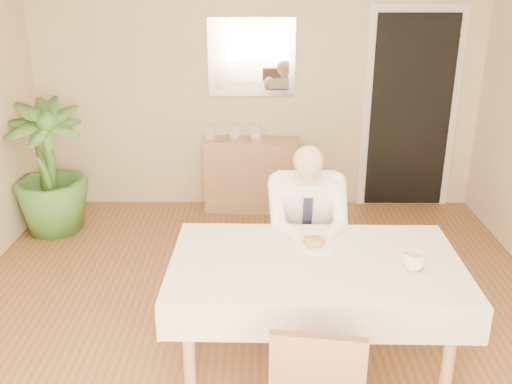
{
  "coord_description": "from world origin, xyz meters",
  "views": [
    {
      "loc": [
        0.02,
        -3.23,
        2.33
      ],
      "look_at": [
        0.0,
        0.35,
        0.95
      ],
      "focal_mm": 40.0,
      "sensor_mm": 36.0,
      "label": 1
    }
  ],
  "objects_px": {
    "dining_table": "(315,272)",
    "sideboard": "(252,175)",
    "coffee_mug": "(414,261)",
    "seated_man": "(307,227)",
    "chair_far": "(304,232)",
    "potted_palm": "(48,168)"
  },
  "relations": [
    {
      "from": "dining_table",
      "to": "sideboard",
      "type": "relative_size",
      "value": 1.83
    },
    {
      "from": "coffee_mug",
      "to": "seated_man",
      "type": "bearing_deg",
      "value": 127.71
    },
    {
      "from": "seated_man",
      "to": "coffee_mug",
      "type": "xyz_separation_m",
      "value": [
        0.54,
        -0.7,
        0.11
      ]
    },
    {
      "from": "seated_man",
      "to": "chair_far",
      "type": "bearing_deg",
      "value": 90.0
    },
    {
      "from": "seated_man",
      "to": "dining_table",
      "type": "bearing_deg",
      "value": -90.0
    },
    {
      "from": "chair_far",
      "to": "sideboard",
      "type": "height_order",
      "value": "chair_far"
    },
    {
      "from": "coffee_mug",
      "to": "sideboard",
      "type": "xyz_separation_m",
      "value": [
        -0.96,
        2.67,
        -0.43
      ]
    },
    {
      "from": "sideboard",
      "to": "potted_palm",
      "type": "xyz_separation_m",
      "value": [
        -1.89,
        -0.53,
        0.25
      ]
    },
    {
      "from": "chair_far",
      "to": "seated_man",
      "type": "height_order",
      "value": "seated_man"
    },
    {
      "from": "chair_far",
      "to": "sideboard",
      "type": "xyz_separation_m",
      "value": [
        -0.41,
        1.68,
        -0.14
      ]
    },
    {
      "from": "chair_far",
      "to": "coffee_mug",
      "type": "relative_size",
      "value": 7.34
    },
    {
      "from": "chair_far",
      "to": "seated_man",
      "type": "relative_size",
      "value": 0.74
    },
    {
      "from": "potted_palm",
      "to": "dining_table",
      "type": "bearing_deg",
      "value": -41.31
    },
    {
      "from": "dining_table",
      "to": "potted_palm",
      "type": "distance_m",
      "value": 3.07
    },
    {
      "from": "dining_table",
      "to": "potted_palm",
      "type": "relative_size",
      "value": 1.38
    },
    {
      "from": "coffee_mug",
      "to": "potted_palm",
      "type": "height_order",
      "value": "potted_palm"
    },
    {
      "from": "chair_far",
      "to": "coffee_mug",
      "type": "height_order",
      "value": "chair_far"
    },
    {
      "from": "dining_table",
      "to": "coffee_mug",
      "type": "xyz_separation_m",
      "value": [
        0.54,
        -0.11,
        0.13
      ]
    },
    {
      "from": "chair_far",
      "to": "seated_man",
      "type": "distance_m",
      "value": 0.34
    },
    {
      "from": "dining_table",
      "to": "sideboard",
      "type": "height_order",
      "value": "sideboard"
    },
    {
      "from": "dining_table",
      "to": "coffee_mug",
      "type": "distance_m",
      "value": 0.57
    },
    {
      "from": "coffee_mug",
      "to": "chair_far",
      "type": "bearing_deg",
      "value": 118.71
    }
  ]
}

